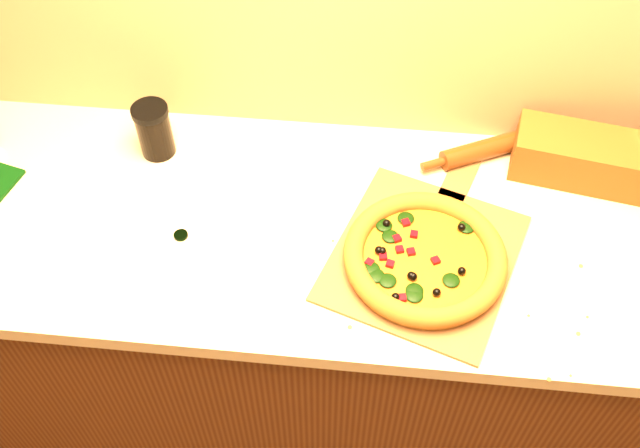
{
  "coord_description": "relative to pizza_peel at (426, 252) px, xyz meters",
  "views": [
    {
      "loc": [
        0.06,
        0.42,
        2.16
      ],
      "look_at": [
        -0.04,
        1.38,
        0.96
      ],
      "focal_mm": 40.0,
      "sensor_mm": 36.0,
      "label": 1
    }
  ],
  "objects": [
    {
      "name": "bottle_cap",
      "position": [
        -0.54,
        -0.01,
        -0.0
      ],
      "size": [
        0.03,
        0.03,
        0.01
      ],
      "primitive_type": "cylinder",
      "rotation": [
        0.0,
        0.0,
        -0.06
      ],
      "color": "black",
      "rests_on": "countertop"
    },
    {
      "name": "dark_jar",
      "position": [
        -0.66,
        0.25,
        0.07
      ],
      "size": [
        0.09,
        0.09,
        0.14
      ],
      "color": "black",
      "rests_on": "countertop"
    },
    {
      "name": "countertop",
      "position": [
        -0.2,
        0.06,
        -0.02
      ],
      "size": [
        2.84,
        0.68,
        0.04
      ],
      "primitive_type": "cube",
      "color": "beige",
      "rests_on": "cabinet"
    },
    {
      "name": "rolling_pin",
      "position": [
        0.15,
        0.31,
        0.02
      ],
      "size": [
        0.33,
        0.18,
        0.05
      ],
      "rotation": [
        0.0,
        0.0,
        0.46
      ],
      "color": "#57330F",
      "rests_on": "countertop"
    },
    {
      "name": "pizza",
      "position": [
        -0.01,
        -0.04,
        0.03
      ],
      "size": [
        0.35,
        0.35,
        0.05
      ],
      "color": "#AF692B",
      "rests_on": "pizza_peel"
    },
    {
      "name": "bread_bag",
      "position": [
        0.4,
        0.26,
        0.05
      ],
      "size": [
        0.43,
        0.2,
        0.11
      ],
      "primitive_type": "cube",
      "rotation": [
        0.0,
        0.0,
        -0.18
      ],
      "color": "brown",
      "rests_on": "countertop"
    },
    {
      "name": "cabinet",
      "position": [
        -0.2,
        0.06,
        -0.47
      ],
      "size": [
        2.8,
        0.65,
        0.86
      ],
      "primitive_type": "cube",
      "color": "#461E0F",
      "rests_on": "ground"
    },
    {
      "name": "pizza_peel",
      "position": [
        0.0,
        0.0,
        0.0
      ],
      "size": [
        0.48,
        0.6,
        0.01
      ],
      "rotation": [
        0.0,
        0.0,
        -0.33
      ],
      "color": "brown",
      "rests_on": "countertop"
    }
  ]
}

